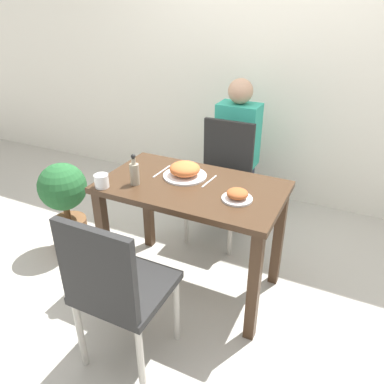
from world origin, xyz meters
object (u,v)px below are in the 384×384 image
(side_plate, at_px, (237,195))
(chair_near, at_px, (116,286))
(sauce_bottle, at_px, (134,173))
(drink_cup, at_px, (102,181))
(food_plate, at_px, (185,170))
(person_figure, at_px, (237,149))
(chair_far, at_px, (222,175))
(potted_plant_left, at_px, (65,201))

(side_plate, bearing_deg, chair_near, -118.42)
(side_plate, relative_size, sauce_bottle, 0.89)
(drink_cup, bearing_deg, food_plate, 42.27)
(side_plate, relative_size, person_figure, 0.14)
(chair_far, height_order, person_figure, person_figure)
(sauce_bottle, bearing_deg, side_plate, 7.40)
(chair_far, bearing_deg, sauce_bottle, -106.63)
(chair_far, xyz_separation_m, sauce_bottle, (-0.24, -0.80, 0.30))
(chair_far, distance_m, potted_plant_left, 1.18)
(chair_near, bearing_deg, food_plate, -87.49)
(drink_cup, bearing_deg, potted_plant_left, 158.44)
(drink_cup, distance_m, potted_plant_left, 0.70)
(drink_cup, xyz_separation_m, sauce_bottle, (0.15, 0.12, 0.03))
(drink_cup, height_order, person_figure, person_figure)
(chair_near, bearing_deg, chair_far, -89.45)
(sauce_bottle, relative_size, person_figure, 0.16)
(food_plate, bearing_deg, drink_cup, -137.73)
(side_plate, bearing_deg, sauce_bottle, -172.60)
(side_plate, distance_m, potted_plant_left, 1.36)
(chair_near, bearing_deg, person_figure, -88.70)
(person_figure, bearing_deg, sauce_bottle, -99.97)
(sauce_bottle, bearing_deg, potted_plant_left, 171.84)
(food_plate, height_order, sauce_bottle, sauce_bottle)
(chair_far, height_order, side_plate, chair_far)
(person_figure, bearing_deg, chair_far, -86.17)
(food_plate, distance_m, sauce_bottle, 0.31)
(chair_far, relative_size, drink_cup, 11.04)
(chair_near, xyz_separation_m, side_plate, (0.35, 0.65, 0.25))
(chair_far, relative_size, potted_plant_left, 1.30)
(chair_near, height_order, potted_plant_left, chair_near)
(chair_near, height_order, sauce_bottle, sauce_bottle)
(potted_plant_left, bearing_deg, chair_far, 36.66)
(food_plate, xyz_separation_m, sauce_bottle, (-0.22, -0.22, 0.03))
(drink_cup, relative_size, person_figure, 0.07)
(side_plate, relative_size, potted_plant_left, 0.24)
(sauce_bottle, bearing_deg, chair_far, 73.37)
(food_plate, distance_m, side_plate, 0.41)
(side_plate, distance_m, drink_cup, 0.78)
(chair_near, height_order, chair_far, same)
(food_plate, height_order, potted_plant_left, food_plate)
(potted_plant_left, bearing_deg, chair_near, -35.25)
(food_plate, relative_size, person_figure, 0.23)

